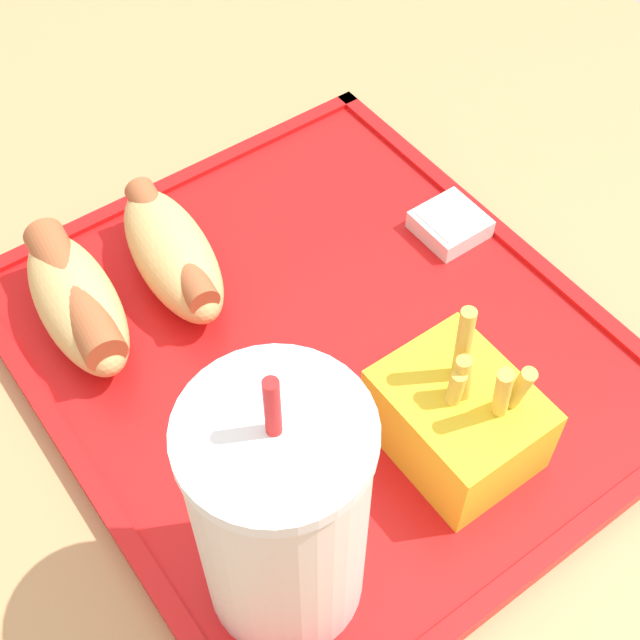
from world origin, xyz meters
The scene contains 7 objects.
dining_table centered at (0.00, 0.00, 0.39)m, with size 1.30×0.93×0.77m.
food_tray centered at (0.03, 0.02, 0.78)m, with size 0.39×0.35×0.01m.
soda_cup centered at (-0.08, 0.13, 0.86)m, with size 0.09×0.09×0.20m.
hot_dog_far centered at (0.14, 0.14, 0.81)m, with size 0.13×0.06×0.05m.
hot_dog_near centered at (0.14, 0.07, 0.81)m, with size 0.13×0.07×0.05m.
fries_carton centered at (-0.07, 0.00, 0.81)m, with size 0.09×0.07×0.11m.
sauce_cup_mayo centered at (0.06, -0.12, 0.79)m, with size 0.05×0.05×0.02m.
Camera 1 is at (-0.25, 0.22, 1.26)m, focal length 50.00 mm.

